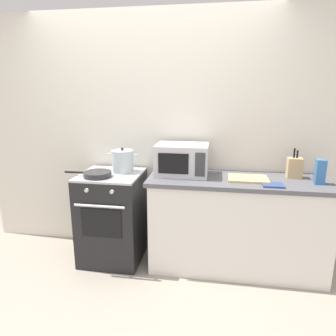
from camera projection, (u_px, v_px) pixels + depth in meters
ground_plane at (131, 296)px, 2.65m from camera, size 10.00×10.00×0.00m
back_wall at (180, 137)px, 3.22m from camera, size 4.40×0.10×2.50m
lower_cabinet_right at (236, 226)px, 2.99m from camera, size 1.64×0.56×0.88m
countertop_right at (239, 181)px, 2.88m from camera, size 1.70×0.60×0.04m
stove at (113, 216)px, 3.16m from camera, size 0.60×0.64×0.92m
stock_pot at (123, 161)px, 3.08m from camera, size 0.30×0.22×0.25m
frying_pan at (97, 174)px, 2.93m from camera, size 0.46×0.26×0.05m
microwave at (182, 160)px, 2.97m from camera, size 0.50×0.37×0.30m
cutting_board at (248, 179)px, 2.84m from camera, size 0.36×0.26×0.02m
knife_block at (294, 168)px, 2.88m from camera, size 0.13×0.10×0.28m
pasta_box at (320, 172)px, 2.69m from camera, size 0.08×0.08×0.22m
oven_mitt at (273, 185)px, 2.65m from camera, size 0.18×0.14×0.02m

